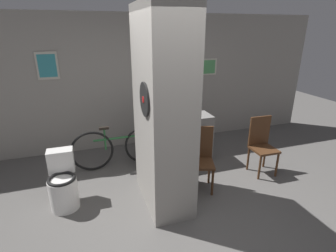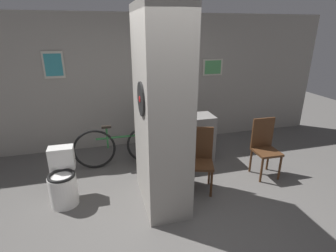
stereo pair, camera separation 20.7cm
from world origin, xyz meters
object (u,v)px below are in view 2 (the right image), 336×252
object	(u,v)px
toilet	(63,181)
chair_near_pillar	(200,157)
chair_by_doorway	(265,145)
bottle_tall	(179,111)
bicycle	(121,146)

from	to	relation	value
toilet	chair_near_pillar	world-z (taller)	chair_near_pillar
chair_near_pillar	chair_by_doorway	distance (m)	1.18
chair_by_doorway	chair_near_pillar	bearing A→B (deg)	-173.07
toilet	chair_near_pillar	distance (m)	1.97
chair_by_doorway	bottle_tall	size ratio (longest dim) A/B	3.57
bicycle	bottle_tall	size ratio (longest dim) A/B	6.08
toilet	bottle_tall	xyz separation A→B (m)	(1.91, 0.77, 0.63)
chair_near_pillar	bicycle	xyz separation A→B (m)	(-1.07, 1.02, -0.14)
toilet	bicycle	distance (m)	1.24
chair_near_pillar	bicycle	distance (m)	1.48
toilet	chair_near_pillar	bearing A→B (deg)	-4.34
chair_near_pillar	chair_by_doorway	bearing A→B (deg)	23.70
chair_near_pillar	bottle_tall	distance (m)	1.02
chair_near_pillar	toilet	bearing A→B (deg)	-165.97
chair_by_doorway	bottle_tall	world-z (taller)	bottle_tall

